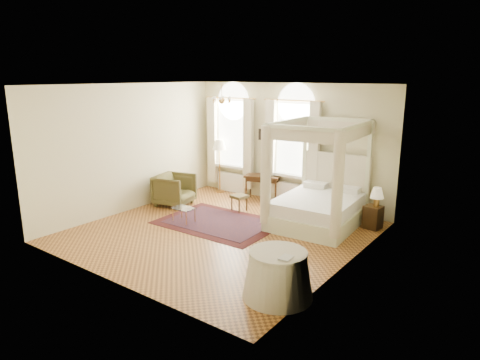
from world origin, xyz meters
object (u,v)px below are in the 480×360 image
object	(u,v)px
nightstand	(373,217)
floor_lamp	(219,147)
writing_desk	(263,179)
coffee_table	(184,209)
armchair	(174,190)
side_table	(278,275)
stool	(239,198)
canopy_bed	(318,202)

from	to	relation	value
nightstand	floor_lamp	world-z (taller)	floor_lamp
writing_desk	nightstand	bearing A→B (deg)	-6.51
writing_desk	coffee_table	distance (m)	2.76
armchair	side_table	world-z (taller)	armchair
armchair	side_table	distance (m)	5.60
writing_desk	side_table	distance (m)	5.49
writing_desk	coffee_table	xyz separation A→B (m)	(-0.52, -2.70, -0.31)
stool	side_table	xyz separation A→B (m)	(3.20, -3.26, 0.03)
canopy_bed	armchair	world-z (taller)	canopy_bed
armchair	coffee_table	world-z (taller)	armchair
floor_lamp	stool	bearing A→B (deg)	-35.90
stool	side_table	size ratio (longest dim) A/B	0.37
coffee_table	side_table	bearing A→B (deg)	-24.83
armchair	side_table	bearing A→B (deg)	-130.97
writing_desk	side_table	bearing A→B (deg)	-53.89
stool	coffee_table	world-z (taller)	stool
writing_desk	armchair	size ratio (longest dim) A/B	1.15
canopy_bed	floor_lamp	xyz separation A→B (m)	(-3.78, 0.97, 0.82)
canopy_bed	writing_desk	bearing A→B (deg)	156.28
armchair	nightstand	bearing A→B (deg)	-87.25
canopy_bed	nightstand	distance (m)	1.32
coffee_table	floor_lamp	size ratio (longest dim) A/B	0.33
armchair	floor_lamp	world-z (taller)	floor_lamp
stool	floor_lamp	world-z (taller)	floor_lamp
canopy_bed	armchair	xyz separation A→B (m)	(-3.91, -0.85, -0.13)
writing_desk	side_table	size ratio (longest dim) A/B	0.95
nightstand	canopy_bed	bearing A→B (deg)	-153.03
canopy_bed	floor_lamp	world-z (taller)	canopy_bed
writing_desk	coffee_table	bearing A→B (deg)	-100.87
coffee_table	floor_lamp	distance (m)	3.08
writing_desk	floor_lamp	xyz separation A→B (m)	(-1.58, 0.00, 0.75)
floor_lamp	side_table	distance (m)	6.62
coffee_table	side_table	distance (m)	4.13
writing_desk	floor_lamp	world-z (taller)	floor_lamp
nightstand	stool	xyz separation A→B (m)	(-3.31, -0.79, 0.08)
armchair	side_table	xyz separation A→B (m)	(4.94, -2.62, -0.05)
canopy_bed	coffee_table	size ratio (longest dim) A/B	4.61
canopy_bed	stool	world-z (taller)	canopy_bed
writing_desk	canopy_bed	bearing A→B (deg)	-23.72
stool	coffee_table	bearing A→B (deg)	-109.87
nightstand	side_table	world-z (taller)	side_table
coffee_table	side_table	size ratio (longest dim) A/B	0.47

